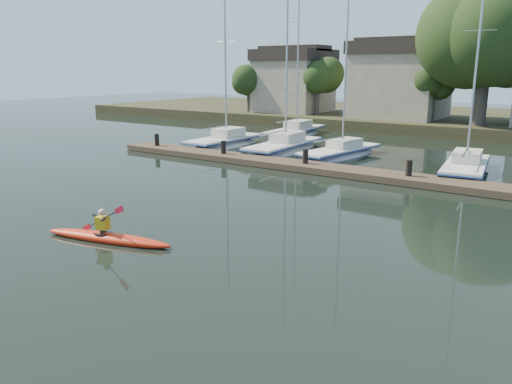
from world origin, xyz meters
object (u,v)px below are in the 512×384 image
Objects in this scene: sailboat_1 at (284,155)px; sailboat_5 at (295,138)px; kayak at (107,236)px; dock at (353,172)px; sailboat_2 at (340,160)px; sailboat_0 at (225,149)px; sailboat_3 at (464,177)px.

sailboat_5 reaches higher than sailboat_1.
dock is at bearing 65.65° from kayak.
sailboat_2 is (-0.73, 19.67, -0.37)m from kayak.
kayak is 0.14× the size of dock.
sailboat_0 is at bearing -104.07° from sailboat_5.
dock is 2.09× the size of sailboat_5.
kayak is 14.77m from dock.
sailboat_1 reaches higher than sailboat_3.
sailboat_0 is (-9.86, 18.96, -0.41)m from kayak.
sailboat_2 reaches higher than sailboat_3.
kayak is 19.87m from sailboat_1.
sailboat_1 is 12.22m from sailboat_3.
kayak is at bearing -78.57° from sailboat_1.
sailboat_1 reaches higher than sailboat_0.
sailboat_3 is at bearing -0.98° from sailboat_0.
sailboat_0 is 0.86× the size of sailboat_1.
sailboat_0 is 0.92× the size of sailboat_2.
dock is at bearing -19.57° from sailboat_0.
sailboat_1 is at bearing 3.57° from sailboat_0.
sailboat_5 is (1.39, 8.06, 0.01)m from sailboat_0.
sailboat_3 is (12.20, -0.60, 0.01)m from sailboat_1.
sailboat_5 is at bearing 144.90° from sailboat_2.
sailboat_0 is 8.18m from sailboat_5.
sailboat_1 is 4.14m from sailboat_2.
sailboat_2 is at bearing 122.26° from dock.
dock is 8.74m from sailboat_1.
sailboat_0 is at bearing -167.11° from sailboat_2.
kayak is 0.34× the size of sailboat_2.
sailboat_2 reaches higher than sailboat_0.
sailboat_1 is at bearing -69.22° from sailboat_5.
sailboat_5 reaches higher than dock.
sailboat_1 reaches higher than sailboat_2.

